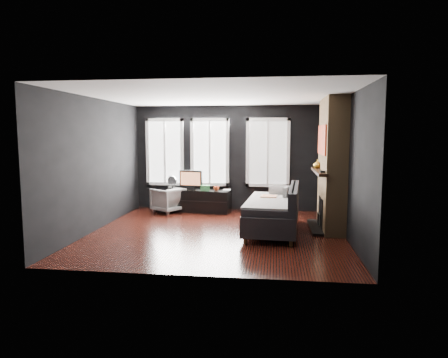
# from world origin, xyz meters

# --- Properties ---
(floor) EXTENTS (5.00, 5.00, 0.00)m
(floor) POSITION_xyz_m (0.00, 0.00, 0.00)
(floor) COLOR black
(floor) RESTS_ON ground
(ceiling) EXTENTS (5.00, 5.00, 0.00)m
(ceiling) POSITION_xyz_m (0.00, 0.00, 2.70)
(ceiling) COLOR white
(ceiling) RESTS_ON ground
(wall_back) EXTENTS (5.00, 0.02, 2.70)m
(wall_back) POSITION_xyz_m (0.00, 2.50, 1.35)
(wall_back) COLOR black
(wall_back) RESTS_ON ground
(wall_left) EXTENTS (0.02, 5.00, 2.70)m
(wall_left) POSITION_xyz_m (-2.50, 0.00, 1.35)
(wall_left) COLOR black
(wall_left) RESTS_ON ground
(wall_right) EXTENTS (0.02, 5.00, 2.70)m
(wall_right) POSITION_xyz_m (2.50, 0.00, 1.35)
(wall_right) COLOR black
(wall_right) RESTS_ON ground
(windows) EXTENTS (4.00, 0.16, 1.76)m
(windows) POSITION_xyz_m (-0.45, 2.46, 2.38)
(windows) COLOR white
(windows) RESTS_ON wall_back
(fireplace) EXTENTS (0.70, 1.62, 2.70)m
(fireplace) POSITION_xyz_m (2.30, 0.60, 1.35)
(fireplace) COLOR #93724C
(fireplace) RESTS_ON floor
(sofa) EXTENTS (1.26, 2.28, 0.95)m
(sofa) POSITION_xyz_m (1.10, 0.21, 0.47)
(sofa) COLOR #232326
(sofa) RESTS_ON floor
(stripe_pillow) EXTENTS (0.14, 0.36, 0.36)m
(stripe_pillow) POSITION_xyz_m (1.37, 0.60, 0.68)
(stripe_pillow) COLOR gray
(stripe_pillow) RESTS_ON sofa
(armchair) EXTENTS (0.89, 0.90, 0.68)m
(armchair) POSITION_xyz_m (-1.54, 1.95, 0.34)
(armchair) COLOR white
(armchair) RESTS_ON floor
(media_console) EXTENTS (1.68, 0.71, 0.56)m
(media_console) POSITION_xyz_m (-0.79, 2.10, 0.28)
(media_console) COLOR black
(media_console) RESTS_ON floor
(monitor) EXTENTS (0.64, 0.25, 0.55)m
(monitor) POSITION_xyz_m (-0.99, 2.14, 0.84)
(monitor) COLOR black
(monitor) RESTS_ON media_console
(desk_fan) EXTENTS (0.31, 0.31, 0.35)m
(desk_fan) POSITION_xyz_m (-1.48, 2.15, 0.74)
(desk_fan) COLOR #9C9C9C
(desk_fan) RESTS_ON media_console
(mug) EXTENTS (0.15, 0.13, 0.14)m
(mug) POSITION_xyz_m (-0.31, 1.98, 0.63)
(mug) COLOR #CB4720
(mug) RESTS_ON media_console
(book) EXTENTS (0.18, 0.02, 0.24)m
(book) POSITION_xyz_m (-0.15, 2.10, 0.68)
(book) COLOR #B6A790
(book) RESTS_ON media_console
(storage_box) EXTENTS (0.25, 0.18, 0.13)m
(storage_box) POSITION_xyz_m (-0.60, 2.04, 0.62)
(storage_box) COLOR #307339
(storage_box) RESTS_ON media_console
(mantel_vase) EXTENTS (0.22, 0.23, 0.18)m
(mantel_vase) POSITION_xyz_m (2.05, 1.05, 1.32)
(mantel_vase) COLOR gold
(mantel_vase) RESTS_ON fireplace
(mantel_clock) EXTENTS (0.12, 0.12, 0.04)m
(mantel_clock) POSITION_xyz_m (2.05, 0.05, 1.25)
(mantel_clock) COLOR black
(mantel_clock) RESTS_ON fireplace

